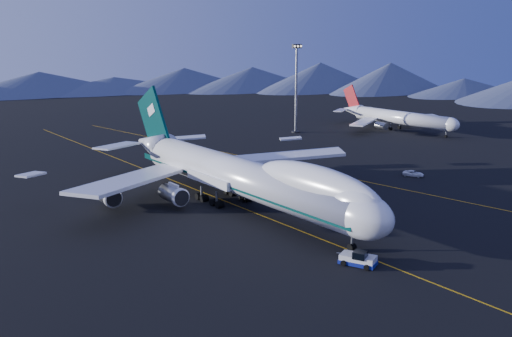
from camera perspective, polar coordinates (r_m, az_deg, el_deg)
ground at (r=100.98m, az=-1.48°, el=-3.92°), size 500.00×500.00×0.00m
taxiway_line_main at (r=100.98m, az=-1.48°, el=-3.91°), size 0.25×220.00×0.01m
taxiway_line_side at (r=127.11m, az=6.85°, el=-0.46°), size 28.08×198.09×0.01m
boeing_747 at (r=99.47m, az=-1.51°, el=-0.71°), size 59.62×72.43×19.37m
pushback_tug at (r=77.38m, az=10.16°, el=-9.00°), size 4.15×5.35×2.08m
second_jet at (r=190.98m, az=13.89°, el=4.99°), size 41.55×46.94×13.36m
service_van at (r=127.82m, az=15.46°, el=-0.49°), size 3.82×4.88×1.23m
floodlight_mast at (r=179.21m, az=4.04°, el=7.99°), size 3.38×2.53×27.35m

